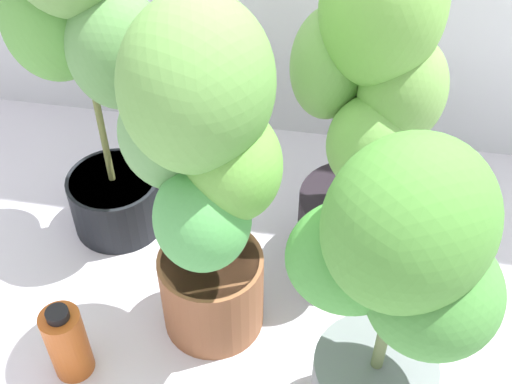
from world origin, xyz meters
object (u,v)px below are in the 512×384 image
Objects in this scene: potted_plant_back_left at (86,49)px; potted_plant_center at (203,169)px; nutrient_bottle at (67,342)px; potted_plant_front_right at (394,288)px; potted_plant_back_right at (367,112)px.

potted_plant_center is at bearing -40.48° from potted_plant_back_left.
potted_plant_front_right is at bearing -0.02° from nutrient_bottle.
potted_plant_front_right is 3.53× the size of nutrient_bottle.
potted_plant_front_right is 0.44m from potted_plant_back_right.
nutrient_bottle is at bearing 179.98° from potted_plant_front_right.
potted_plant_back_left is (-0.32, 0.28, 0.06)m from potted_plant_center.
potted_plant_back_right is at bearing -1.89° from potted_plant_back_left.
potted_plant_back_left is 4.40× the size of nutrient_bottle.
potted_plant_front_right is 0.42m from potted_plant_center.
potted_plant_center is at bearing 154.48° from potted_plant_front_right.
potted_plant_center is 0.95× the size of potted_plant_back_right.
potted_plant_back_left is (-0.70, 0.46, 0.11)m from potted_plant_front_right.
nutrient_bottle is at bearing -147.94° from potted_plant_center.
potted_plant_front_right is 0.80× the size of potted_plant_back_left.
potted_plant_front_right is 0.74m from nutrient_bottle.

